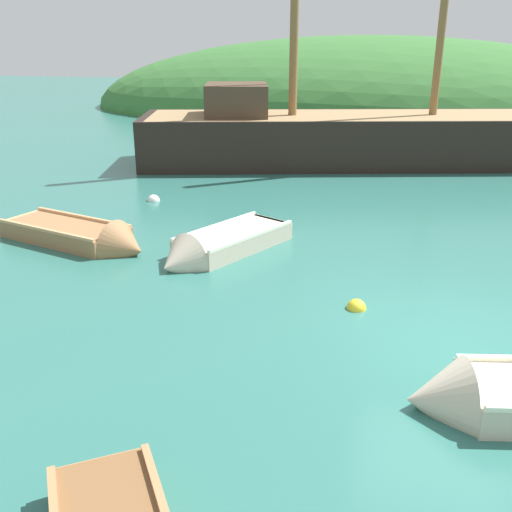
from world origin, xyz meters
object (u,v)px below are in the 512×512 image
sailing_ship (350,145)px  rowboat_far (85,239)px  rowboat_outer_right (217,249)px  buoy_yellow (356,308)px  buoy_white (154,201)px

sailing_ship → rowboat_far: (-5.24, -10.62, -0.53)m
rowboat_outer_right → buoy_yellow: size_ratio=10.38×
sailing_ship → buoy_white: 8.50m
sailing_ship → buoy_yellow: size_ratio=53.54×
rowboat_outer_right → buoy_yellow: bearing=84.8°
buoy_yellow → buoy_white: bearing=136.1°
rowboat_outer_right → rowboat_far: size_ratio=0.90×
rowboat_outer_right → buoy_white: size_ratio=9.75×
sailing_ship → rowboat_outer_right: sailing_ship is taller
buoy_white → buoy_yellow: bearing=-43.9°
rowboat_far → buoy_white: 3.89m
sailing_ship → rowboat_far: sailing_ship is taller
buoy_white → buoy_yellow: buoy_white is taller
sailing_ship → rowboat_outer_right: bearing=-115.0°
sailing_ship → buoy_yellow: (0.98, -12.63, -0.67)m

